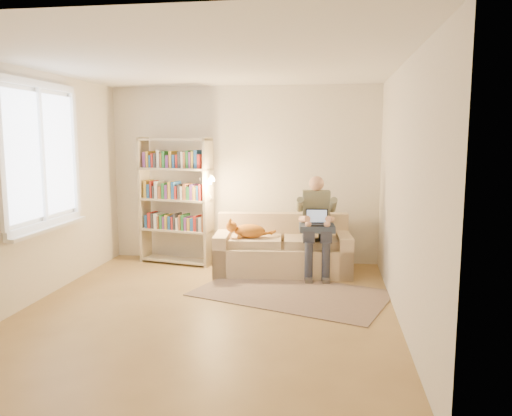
% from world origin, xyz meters
% --- Properties ---
extents(floor, '(4.50, 4.50, 0.00)m').
position_xyz_m(floor, '(0.00, 0.00, 0.00)').
color(floor, olive).
rests_on(floor, ground).
extents(ceiling, '(4.00, 4.50, 0.02)m').
position_xyz_m(ceiling, '(0.00, 0.00, 2.60)').
color(ceiling, white).
rests_on(ceiling, wall_back).
extents(wall_left, '(0.02, 4.50, 2.60)m').
position_xyz_m(wall_left, '(-2.00, 0.00, 1.30)').
color(wall_left, silver).
rests_on(wall_left, floor).
extents(wall_right, '(0.02, 4.50, 2.60)m').
position_xyz_m(wall_right, '(2.00, 0.00, 1.30)').
color(wall_right, silver).
rests_on(wall_right, floor).
extents(wall_back, '(4.00, 0.02, 2.60)m').
position_xyz_m(wall_back, '(0.00, 2.25, 1.30)').
color(wall_back, silver).
rests_on(wall_back, floor).
extents(wall_front, '(4.00, 0.02, 2.60)m').
position_xyz_m(wall_front, '(0.00, -2.25, 1.30)').
color(wall_front, silver).
rests_on(wall_front, floor).
extents(window, '(0.12, 1.52, 1.69)m').
position_xyz_m(window, '(-1.95, 0.20, 1.38)').
color(window, white).
rests_on(window, wall_left).
extents(sofa, '(1.91, 0.99, 0.78)m').
position_xyz_m(sofa, '(0.65, 1.66, 0.28)').
color(sofa, beige).
rests_on(sofa, floor).
extents(person, '(0.42, 0.62, 1.34)m').
position_xyz_m(person, '(1.12, 1.56, 0.75)').
color(person, slate).
rests_on(person, sofa).
extents(cat, '(0.64, 0.26, 0.24)m').
position_xyz_m(cat, '(0.22, 1.51, 0.60)').
color(cat, orange).
rests_on(cat, sofa).
extents(blanket, '(0.49, 0.41, 0.08)m').
position_xyz_m(blanket, '(1.09, 1.43, 0.67)').
color(blanket, '#2C394E').
rests_on(blanket, person).
extents(laptop, '(0.31, 0.28, 0.25)m').
position_xyz_m(laptop, '(1.09, 1.44, 0.77)').
color(laptop, black).
rests_on(laptop, blanket).
extents(bookshelf, '(1.21, 0.58, 1.85)m').
position_xyz_m(bookshelf, '(-0.94, 1.90, 1.02)').
color(bookshelf, '#B9AD8C').
rests_on(bookshelf, floor).
extents(rug, '(2.52, 1.96, 0.01)m').
position_xyz_m(rug, '(0.85, 0.68, 0.01)').
color(rug, '#816C5E').
rests_on(rug, floor).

